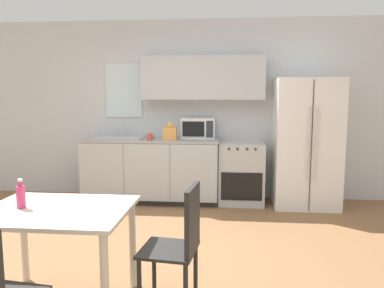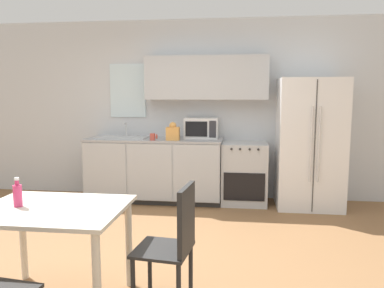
% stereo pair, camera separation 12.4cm
% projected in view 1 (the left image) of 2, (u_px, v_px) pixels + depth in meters
% --- Properties ---
extents(ground_plane, '(12.00, 12.00, 0.00)m').
position_uv_depth(ground_plane, '(148.00, 258.00, 3.63)').
color(ground_plane, olive).
extents(wall_back, '(12.00, 0.38, 2.70)m').
position_uv_depth(wall_back, '(182.00, 105.00, 5.73)').
color(wall_back, silver).
rests_on(wall_back, ground_plane).
extents(kitchen_counter, '(2.00, 0.68, 0.94)m').
position_uv_depth(kitchen_counter, '(152.00, 169.00, 5.57)').
color(kitchen_counter, '#333333').
rests_on(kitchen_counter, ground_plane).
extents(oven_range, '(0.65, 0.61, 0.89)m').
position_uv_depth(oven_range, '(241.00, 173.00, 5.47)').
color(oven_range, '#B7BABC').
rests_on(oven_range, ground_plane).
extents(refrigerator, '(0.89, 0.75, 1.80)m').
position_uv_depth(refrigerator, '(306.00, 143.00, 5.27)').
color(refrigerator, white).
rests_on(refrigerator, ground_plane).
extents(kitchen_sink, '(0.74, 0.44, 0.22)m').
position_uv_depth(kitchen_sink, '(119.00, 137.00, 5.56)').
color(kitchen_sink, '#B7BABC').
rests_on(kitchen_sink, kitchen_counter).
extents(microwave, '(0.49, 0.34, 0.30)m').
position_uv_depth(microwave, '(198.00, 128.00, 5.55)').
color(microwave, silver).
rests_on(microwave, kitchen_counter).
extents(coffee_mug, '(0.11, 0.08, 0.10)m').
position_uv_depth(coffee_mug, '(150.00, 137.00, 5.27)').
color(coffee_mug, '#BF4C3F').
rests_on(coffee_mug, kitchen_counter).
extents(grocery_bag_0, '(0.19, 0.16, 0.26)m').
position_uv_depth(grocery_bag_0, '(170.00, 132.00, 5.30)').
color(grocery_bag_0, '#DB994C').
rests_on(grocery_bag_0, kitchen_counter).
extents(dining_table, '(1.05, 0.82, 0.76)m').
position_uv_depth(dining_table, '(57.00, 224.00, 2.73)').
color(dining_table, beige).
rests_on(dining_table, ground_plane).
extents(dining_chair_side, '(0.44, 0.44, 0.93)m').
position_uv_depth(dining_chair_side, '(181.00, 238.00, 2.73)').
color(dining_chair_side, '#282828').
rests_on(dining_chair_side, ground_plane).
extents(drink_bottle, '(0.06, 0.06, 0.22)m').
position_uv_depth(drink_bottle, '(21.00, 196.00, 2.71)').
color(drink_bottle, '#DB386B').
rests_on(drink_bottle, dining_table).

